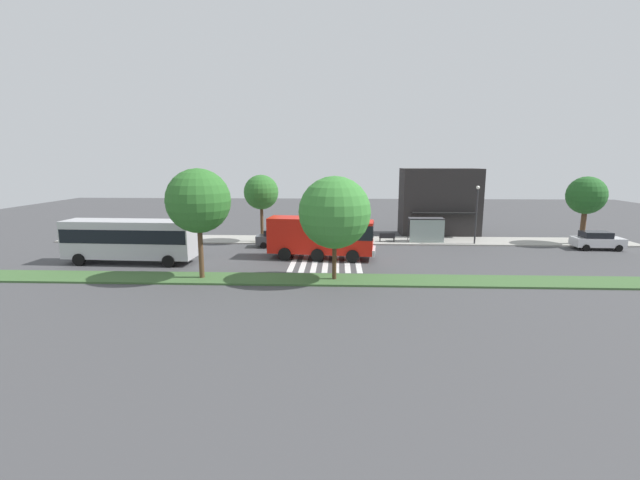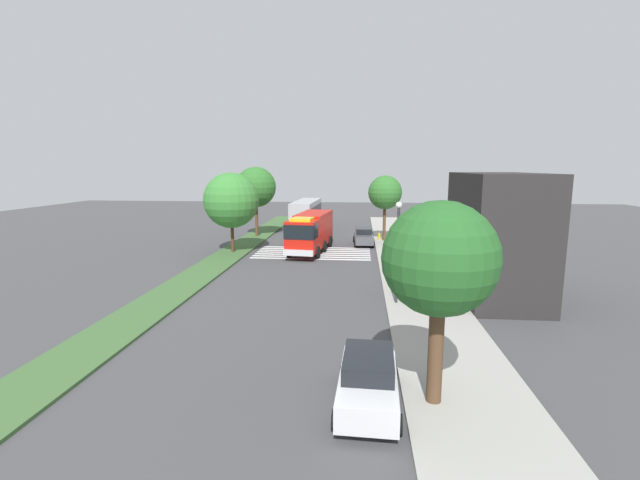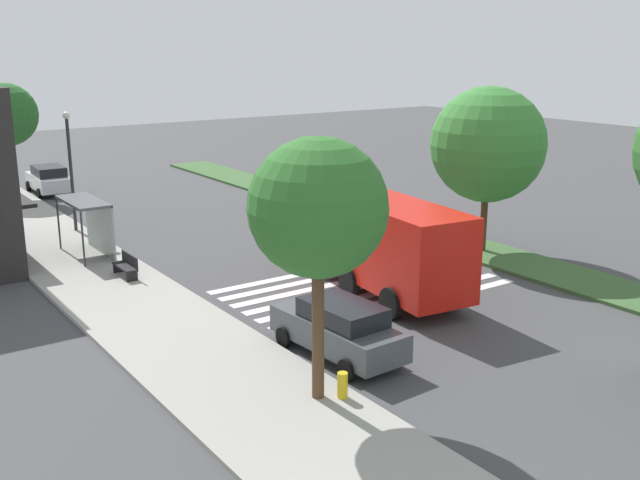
# 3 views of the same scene
# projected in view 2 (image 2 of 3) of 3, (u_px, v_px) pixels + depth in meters

# --- Properties ---
(ground_plane) EXTENTS (120.00, 120.00, 0.00)m
(ground_plane) POSITION_uv_depth(u_px,v_px,m) (311.00, 256.00, 39.04)
(ground_plane) COLOR #424244
(sidewalk) EXTENTS (60.00, 4.54, 0.14)m
(sidewalk) POSITION_uv_depth(u_px,v_px,m) (403.00, 257.00, 38.28)
(sidewalk) COLOR #9E9B93
(sidewalk) RESTS_ON ground_plane
(median_strip) EXTENTS (60.00, 3.00, 0.14)m
(median_strip) POSITION_uv_depth(u_px,v_px,m) (231.00, 254.00, 39.70)
(median_strip) COLOR #3D6033
(median_strip) RESTS_ON ground_plane
(crosswalk) EXTENTS (5.85, 10.58, 0.01)m
(crosswalk) POSITION_uv_depth(u_px,v_px,m) (313.00, 253.00, 40.47)
(crosswalk) COLOR silver
(crosswalk) RESTS_ON ground_plane
(fire_truck) EXTENTS (9.45, 3.61, 3.58)m
(fire_truck) POSITION_uv_depth(u_px,v_px,m) (310.00, 231.00, 40.36)
(fire_truck) COLOR red
(fire_truck) RESTS_ON ground_plane
(parked_car_west) EXTENTS (4.71, 2.19, 1.74)m
(parked_car_west) POSITION_uv_depth(u_px,v_px,m) (363.00, 236.00, 44.57)
(parked_car_west) COLOR #474C51
(parked_car_west) RESTS_ON ground_plane
(parked_car_mid) EXTENTS (4.54, 2.23, 1.74)m
(parked_car_mid) POSITION_uv_depth(u_px,v_px,m) (368.00, 380.00, 14.51)
(parked_car_mid) COLOR silver
(parked_car_mid) RESTS_ON ground_plane
(transit_bus) EXTENTS (10.77, 3.16, 3.58)m
(transit_bus) POSITION_uv_depth(u_px,v_px,m) (306.00, 212.00, 56.25)
(transit_bus) COLOR #B2B2B7
(transit_bus) RESTS_ON ground_plane
(bus_stop_shelter) EXTENTS (3.50, 1.40, 2.46)m
(bus_stop_shelter) POSITION_uv_depth(u_px,v_px,m) (401.00, 256.00, 29.58)
(bus_stop_shelter) COLOR #4C4C51
(bus_stop_shelter) RESTS_ON sidewalk
(bench_near_shelter) EXTENTS (1.60, 0.50, 0.90)m
(bench_near_shelter) POSITION_uv_depth(u_px,v_px,m) (396.00, 262.00, 33.72)
(bench_near_shelter) COLOR black
(bench_near_shelter) RESTS_ON sidewalk
(street_lamp) EXTENTS (0.36, 0.36, 5.83)m
(street_lamp) POSITION_uv_depth(u_px,v_px,m) (398.00, 244.00, 24.70)
(street_lamp) COLOR #2D2D30
(street_lamp) RESTS_ON sidewalk
(storefront_building) EXTENTS (8.64, 5.12, 7.54)m
(storefront_building) POSITION_uv_depth(u_px,v_px,m) (496.00, 236.00, 26.39)
(storefront_building) COLOR #282626
(storefront_building) RESTS_ON ground_plane
(sidewalk_tree_far_west) EXTENTS (3.53, 3.53, 6.86)m
(sidewalk_tree_far_west) POSITION_uv_depth(u_px,v_px,m) (385.00, 193.00, 45.71)
(sidewalk_tree_far_west) COLOR #513823
(sidewalk_tree_far_west) RESTS_ON sidewalk
(sidewalk_tree_center) EXTENTS (3.73, 3.73, 6.75)m
(sidewalk_tree_center) POSITION_uv_depth(u_px,v_px,m) (440.00, 260.00, 13.86)
(sidewalk_tree_center) COLOR #513823
(sidewalk_tree_center) RESTS_ON sidewalk
(median_tree_far_west) EXTENTS (4.50, 4.50, 7.76)m
(median_tree_far_west) POSITION_uv_depth(u_px,v_px,m) (256.00, 187.00, 48.79)
(median_tree_far_west) COLOR #513823
(median_tree_far_west) RESTS_ON median_strip
(median_tree_west) EXTENTS (5.02, 5.02, 7.25)m
(median_tree_west) POSITION_uv_depth(u_px,v_px,m) (231.00, 200.00, 39.58)
(median_tree_west) COLOR #47301E
(median_tree_west) RESTS_ON median_strip
(fire_hydrant) EXTENTS (0.28, 0.28, 0.70)m
(fire_hydrant) POSITION_uv_depth(u_px,v_px,m) (379.00, 236.00, 46.93)
(fire_hydrant) COLOR gold
(fire_hydrant) RESTS_ON sidewalk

